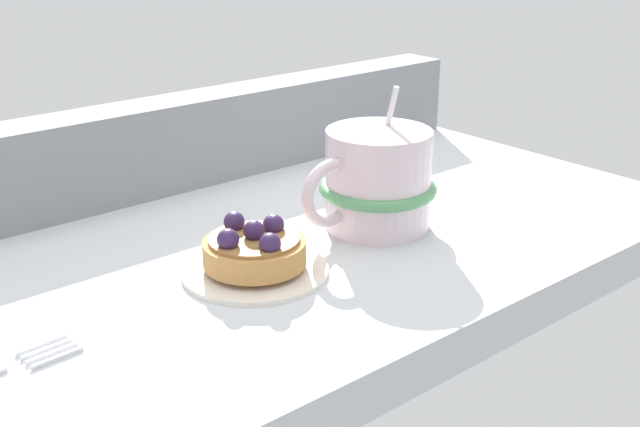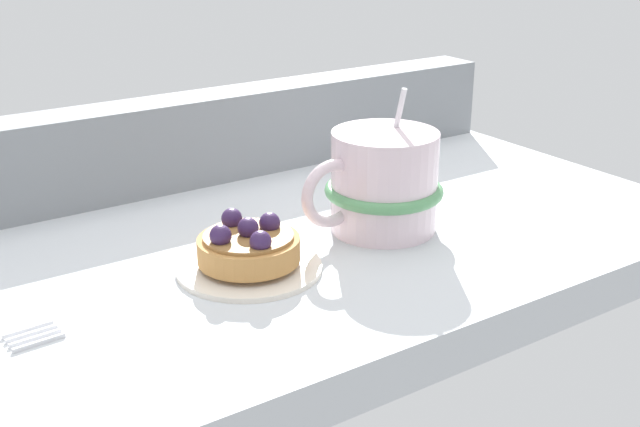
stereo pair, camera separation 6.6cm
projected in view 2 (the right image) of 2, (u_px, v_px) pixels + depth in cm
name	position (u px, v px, depth cm)	size (l,w,h in cm)	color
ground_plane	(247.00, 265.00, 68.90)	(82.59, 41.07, 3.68)	silver
window_rail_back	(157.00, 145.00, 80.40)	(80.94, 5.36, 8.85)	gray
dessert_plate	(249.00, 266.00, 63.57)	(11.49, 11.49, 0.87)	silver
raspberry_tart	(248.00, 245.00, 62.94)	(8.06, 8.06, 3.58)	#B77F42
coffee_mug	(382.00, 183.00, 70.03)	(13.68, 10.39, 12.46)	silver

